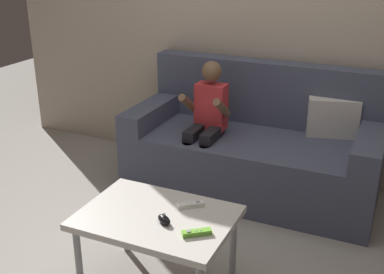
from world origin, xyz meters
The scene contains 8 objects.
ground_plane centered at (0.00, 0.00, 0.00)m, with size 8.92×8.92×0.00m, color #9E998E.
wall_back centered at (0.00, 1.52, 1.25)m, with size 4.46×0.05×2.50m, color #B2A38E.
couch centered at (0.09, 1.13, 0.31)m, with size 1.77×0.80×0.91m.
person_seated_on_couch centered at (-0.22, 0.95, 0.55)m, with size 0.31×0.38×0.96m.
coffee_table centered at (-0.02, -0.18, 0.40)m, with size 0.77×0.55×0.45m.
game_remote_white_near_edge centered at (0.11, -0.04, 0.46)m, with size 0.13×0.11×0.03m.
nunchuk_black centered at (0.05, -0.23, 0.47)m, with size 0.10×0.08×0.05m.
game_remote_lime_far_corner centered at (0.24, -0.26, 0.46)m, with size 0.13×0.11×0.03m.
Camera 1 is at (1.03, -2.05, 1.73)m, focal length 45.77 mm.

